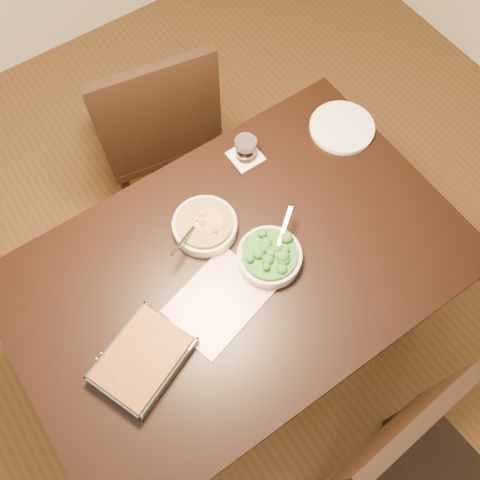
# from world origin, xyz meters

# --- Properties ---
(ground) EXTENTS (4.00, 4.00, 0.00)m
(ground) POSITION_xyz_m (0.00, 0.00, 0.00)
(ground) COLOR #4C3115
(ground) RESTS_ON ground
(room) EXTENTS (4.04, 4.04, 2.72)m
(room) POSITION_xyz_m (0.00, 0.00, 1.71)
(room) COLOR beige
(room) RESTS_ON ground
(table) EXTENTS (1.40, 0.90, 0.75)m
(table) POSITION_xyz_m (0.00, 0.00, 0.65)
(table) COLOR black
(table) RESTS_ON ground
(magazine_a) EXTENTS (0.34, 0.29, 0.01)m
(magazine_a) POSITION_xyz_m (-0.11, -0.06, 0.75)
(magazine_a) COLOR #A5372F
(magazine_a) RESTS_ON table
(coaster) EXTENTS (0.10, 0.10, 0.00)m
(coaster) POSITION_xyz_m (0.25, 0.33, 0.75)
(coaster) COLOR white
(coaster) RESTS_ON table
(stew_bowl) EXTENTS (0.22, 0.21, 0.08)m
(stew_bowl) POSITION_xyz_m (-0.01, 0.17, 0.78)
(stew_bowl) COLOR silver
(stew_bowl) RESTS_ON table
(broccoli_bowl) EXTENTS (0.21, 0.20, 0.08)m
(broccoli_bowl) POSITION_xyz_m (0.09, -0.03, 0.78)
(broccoli_bowl) COLOR silver
(broccoli_bowl) RESTS_ON table
(baking_dish) EXTENTS (0.32, 0.28, 0.05)m
(baking_dish) POSITION_xyz_m (-0.39, -0.09, 0.77)
(baking_dish) COLOR silver
(baking_dish) RESTS_ON table
(wine_tumbler) EXTENTS (0.07, 0.07, 0.08)m
(wine_tumbler) POSITION_xyz_m (0.25, 0.33, 0.80)
(wine_tumbler) COLOR black
(wine_tumbler) RESTS_ON coaster
(dinner_plate) EXTENTS (0.23, 0.23, 0.02)m
(dinner_plate) POSITION_xyz_m (0.60, 0.23, 0.76)
(dinner_plate) COLOR silver
(dinner_plate) RESTS_ON table
(chair_near) EXTENTS (0.47, 0.47, 0.94)m
(chair_near) POSITION_xyz_m (0.10, -0.76, 0.53)
(chair_near) COLOR black
(chair_near) RESTS_ON ground
(chair_far) EXTENTS (0.53, 0.53, 0.97)m
(chair_far) POSITION_xyz_m (0.13, 0.77, 0.54)
(chair_far) COLOR black
(chair_far) RESTS_ON ground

